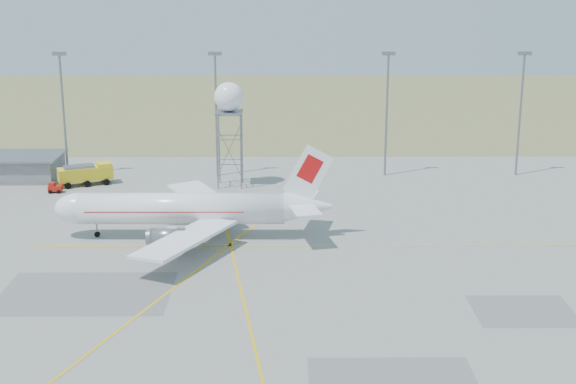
{
  "coord_description": "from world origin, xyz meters",
  "views": [
    {
      "loc": [
        0.85,
        -64.14,
        32.77
      ],
      "look_at": [
        1.59,
        40.0,
        4.2
      ],
      "focal_mm": 50.0,
      "sensor_mm": 36.0,
      "label": 1
    }
  ],
  "objects_px": {
    "radar_tower": "(229,128)",
    "airliner_main": "(187,209)",
    "fire_truck": "(87,175)",
    "baggage_tug": "(55,189)"
  },
  "relations": [
    {
      "from": "fire_truck",
      "to": "baggage_tug",
      "type": "relative_size",
      "value": 4.23
    },
    {
      "from": "airliner_main",
      "to": "radar_tower",
      "type": "distance_m",
      "value": 26.46
    },
    {
      "from": "radar_tower",
      "to": "baggage_tug",
      "type": "bearing_deg",
      "value": -171.73
    },
    {
      "from": "baggage_tug",
      "to": "fire_truck",
      "type": "bearing_deg",
      "value": 49.02
    },
    {
      "from": "radar_tower",
      "to": "airliner_main",
      "type": "bearing_deg",
      "value": -98.68
    },
    {
      "from": "fire_truck",
      "to": "airliner_main",
      "type": "bearing_deg",
      "value": -76.89
    },
    {
      "from": "fire_truck",
      "to": "radar_tower",
      "type": "bearing_deg",
      "value": -24.68
    },
    {
      "from": "airliner_main",
      "to": "radar_tower",
      "type": "height_order",
      "value": "radar_tower"
    },
    {
      "from": "baggage_tug",
      "to": "radar_tower",
      "type": "bearing_deg",
      "value": 6.93
    },
    {
      "from": "airliner_main",
      "to": "baggage_tug",
      "type": "relative_size",
      "value": 16.96
    }
  ]
}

